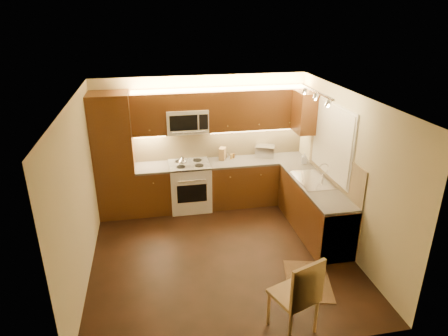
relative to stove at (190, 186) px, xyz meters
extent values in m
cube|color=black|center=(0.30, -1.68, -0.46)|extent=(4.00, 4.00, 0.01)
cube|color=beige|center=(0.30, -1.68, 2.04)|extent=(4.00, 4.00, 0.01)
cube|color=#BEB48B|center=(0.30, 0.32, 0.79)|extent=(4.00, 0.01, 2.50)
cube|color=#BEB48B|center=(0.30, -3.67, 0.79)|extent=(4.00, 0.01, 2.50)
cube|color=#BEB48B|center=(-1.70, -1.68, 0.79)|extent=(0.01, 4.00, 2.50)
cube|color=#BEB48B|center=(2.30, -1.68, 0.79)|extent=(0.01, 4.00, 2.50)
cube|color=#48270F|center=(-1.35, 0.02, 0.69)|extent=(0.70, 0.60, 2.30)
cube|color=#48270F|center=(-0.69, 0.02, -0.03)|extent=(0.62, 0.60, 0.86)
cube|color=#373532|center=(-0.69, 0.02, 0.42)|extent=(0.62, 0.60, 0.04)
cube|color=#48270F|center=(1.34, 0.02, -0.03)|extent=(1.92, 0.60, 0.86)
cube|color=#373532|center=(1.34, 0.02, 0.42)|extent=(1.92, 0.60, 0.04)
cube|color=#48270F|center=(2.00, -1.28, -0.03)|extent=(0.60, 2.00, 0.86)
cube|color=#373532|center=(2.00, -1.28, 0.42)|extent=(0.60, 2.00, 0.04)
cube|color=silver|center=(2.00, -1.98, -0.03)|extent=(0.58, 0.60, 0.84)
cube|color=tan|center=(0.65, 0.31, 0.74)|extent=(3.30, 0.02, 0.60)
cube|color=tan|center=(2.29, -1.28, 0.74)|extent=(0.02, 2.00, 0.60)
cube|color=#48270F|center=(-0.69, 0.15, 1.42)|extent=(0.62, 0.35, 0.75)
cube|color=#48270F|center=(1.34, 0.15, 1.42)|extent=(1.92, 0.35, 0.75)
cube|color=#48270F|center=(0.00, 0.15, 1.63)|extent=(0.76, 0.35, 0.31)
cube|color=#48270F|center=(2.12, -0.28, 1.42)|extent=(0.35, 0.50, 0.75)
cube|color=silver|center=(2.29, -1.12, 1.14)|extent=(0.03, 1.44, 1.24)
cube|color=silver|center=(2.27, -1.12, 1.14)|extent=(0.02, 1.36, 1.16)
cube|color=silver|center=(1.85, -1.27, 2.00)|extent=(0.04, 1.20, 0.03)
cube|color=silver|center=(1.52, 0.16, 0.55)|extent=(0.45, 0.39, 0.22)
cube|color=#997245|center=(0.67, 0.16, 0.56)|extent=(0.17, 0.20, 0.23)
cylinder|color=silver|center=(0.78, 0.22, 0.49)|extent=(0.05, 0.05, 0.10)
cylinder|color=brown|center=(0.90, 0.19, 0.48)|extent=(0.06, 0.06, 0.09)
cylinder|color=silver|center=(0.71, 0.23, 0.48)|extent=(0.04, 0.04, 0.08)
cylinder|color=olive|center=(0.84, 0.14, 0.49)|extent=(0.05, 0.05, 0.10)
imported|color=silver|center=(2.15, -0.34, 0.54)|extent=(0.11, 0.11, 0.20)
cube|color=black|center=(1.40, -2.58, -0.45)|extent=(0.82, 1.05, 0.01)
camera|label=1|loc=(-0.66, -6.88, 3.20)|focal=31.59mm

